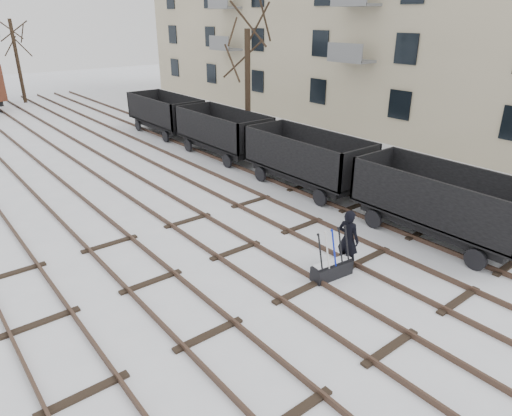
% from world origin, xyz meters
% --- Properties ---
extents(ground, '(120.00, 120.00, 0.00)m').
position_xyz_m(ground, '(0.00, 0.00, 0.00)').
color(ground, white).
rests_on(ground, ground).
extents(tracks, '(13.90, 52.00, 0.16)m').
position_xyz_m(tracks, '(-0.00, 13.67, 0.07)').
color(tracks, black).
rests_on(tracks, ground).
extents(apartment_block, '(10.12, 45.00, 16.10)m').
position_xyz_m(apartment_block, '(19.95, 14.00, 8.05)').
color(apartment_block, beige).
rests_on(apartment_block, ground).
extents(ground_frame, '(1.34, 0.55, 1.49)m').
position_xyz_m(ground_frame, '(1.27, -0.01, 0.28)').
color(ground_frame, black).
rests_on(ground_frame, ground).
extents(worker, '(0.56, 0.75, 1.89)m').
position_xyz_m(worker, '(2.02, 0.09, 0.94)').
color(worker, black).
rests_on(worker, ground).
extents(freight_wagon_a, '(2.35, 5.88, 2.40)m').
position_xyz_m(freight_wagon_a, '(6.00, -0.52, 0.92)').
color(freight_wagon_a, black).
rests_on(freight_wagon_a, ground).
extents(freight_wagon_b, '(2.35, 5.88, 2.40)m').
position_xyz_m(freight_wagon_b, '(6.00, 5.88, 0.92)').
color(freight_wagon_b, black).
rests_on(freight_wagon_b, ground).
extents(freight_wagon_c, '(2.35, 5.88, 2.40)m').
position_xyz_m(freight_wagon_c, '(6.00, 12.28, 0.92)').
color(freight_wagon_c, black).
rests_on(freight_wagon_c, ground).
extents(freight_wagon_d, '(2.35, 5.88, 2.40)m').
position_xyz_m(freight_wagon_d, '(6.00, 18.68, 0.92)').
color(freight_wagon_d, black).
rests_on(freight_wagon_d, ground).
extents(tree_near, '(0.30, 0.30, 6.46)m').
position_xyz_m(tree_near, '(7.27, 11.71, 3.23)').
color(tree_near, black).
rests_on(tree_near, ground).
extents(tree_far_right, '(0.30, 0.30, 6.83)m').
position_xyz_m(tree_far_right, '(1.85, 36.63, 3.41)').
color(tree_far_right, black).
rests_on(tree_far_right, ground).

